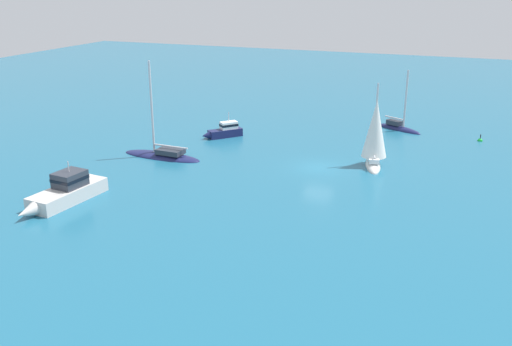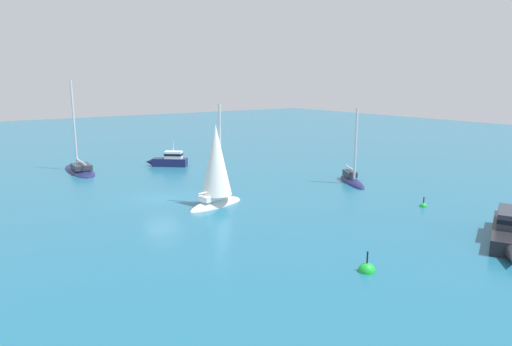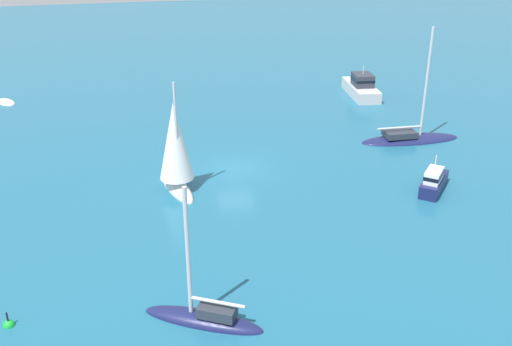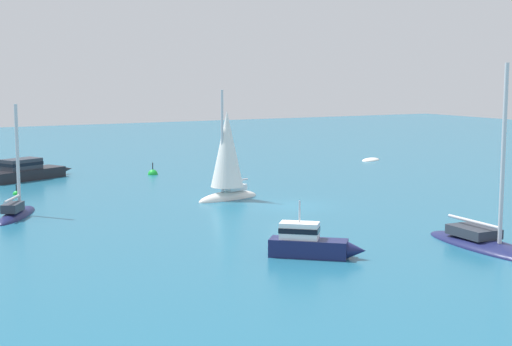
{
  "view_description": "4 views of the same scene",
  "coord_description": "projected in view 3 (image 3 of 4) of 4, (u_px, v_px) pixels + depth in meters",
  "views": [
    {
      "loc": [
        -12.1,
        45.27,
        15.58
      ],
      "look_at": [
        3.8,
        5.21,
        0.7
      ],
      "focal_mm": 39.84,
      "sensor_mm": 36.0,
      "label": 1
    },
    {
      "loc": [
        -31.47,
        13.46,
        8.81
      ],
      "look_at": [
        -6.36,
        -4.26,
        2.52
      ],
      "focal_mm": 32.19,
      "sensor_mm": 36.0,
      "label": 2
    },
    {
      "loc": [
        -6.88,
        -36.51,
        16.59
      ],
      "look_at": [
        0.5,
        -4.28,
        1.51
      ],
      "focal_mm": 41.24,
      "sensor_mm": 36.0,
      "label": 3
    },
    {
      "loc": [
        40.11,
        -24.11,
        8.25
      ],
      "look_at": [
        -5.49,
        0.46,
        1.41
      ],
      "focal_mm": 53.38,
      "sensor_mm": 36.0,
      "label": 4
    }
  ],
  "objects": [
    {
      "name": "powerboat_1",
      "position": [
        360.0,
        87.0,
        56.24
      ],
      "size": [
        2.76,
        7.76,
        2.96
      ],
      "rotation": [
        0.0,
        0.0,
        1.47
      ],
      "color": "silver",
      "rests_on": "ground"
    },
    {
      "name": "ketch",
      "position": [
        204.0,
        317.0,
        25.65
      ],
      "size": [
        5.4,
        3.75,
        6.88
      ],
      "rotation": [
        0.0,
        0.0,
        2.63
      ],
      "color": "#191E4C",
      "rests_on": "ground"
    },
    {
      "name": "mooring_buoy",
      "position": [
        9.0,
        325.0,
        25.47
      ],
      "size": [
        0.51,
        0.51,
        0.94
      ],
      "color": "green",
      "rests_on": "ground"
    },
    {
      "name": "skiff",
      "position": [
        6.0,
        102.0,
        54.31
      ],
      "size": [
        2.4,
        2.98,
        0.46
      ],
      "rotation": [
        0.0,
        0.0,
        2.06
      ],
      "color": "silver",
      "rests_on": "ground"
    },
    {
      "name": "yacht_1",
      "position": [
        176.0,
        152.0,
        36.65
      ],
      "size": [
        2.6,
        4.95,
        7.69
      ],
      "rotation": [
        0.0,
        0.0,
        4.95
      ],
      "color": "silver",
      "rests_on": "ground"
    },
    {
      "name": "powerboat",
      "position": [
        435.0,
        180.0,
        37.43
      ],
      "size": [
        3.56,
        3.91,
        2.56
      ],
      "rotation": [
        0.0,
        0.0,
        0.86
      ],
      "color": "#191E4C",
      "rests_on": "ground"
    },
    {
      "name": "ground_plane",
      "position": [
        235.0,
        169.0,
        40.66
      ],
      "size": [
        160.0,
        160.0,
        0.0
      ],
      "primitive_type": "plane",
      "color": "#1E607F"
    },
    {
      "name": "yacht",
      "position": [
        409.0,
        138.0,
        45.49
      ],
      "size": [
        7.94,
        2.51,
        9.1
      ],
      "rotation": [
        0.0,
        0.0,
        6.25
      ],
      "color": "#191E4C",
      "rests_on": "ground"
    }
  ]
}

